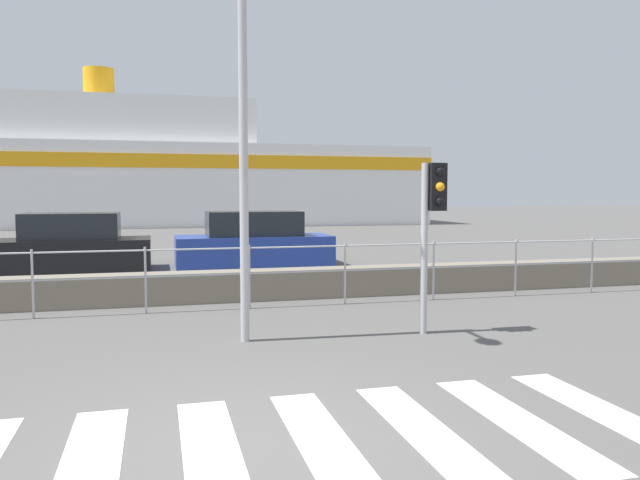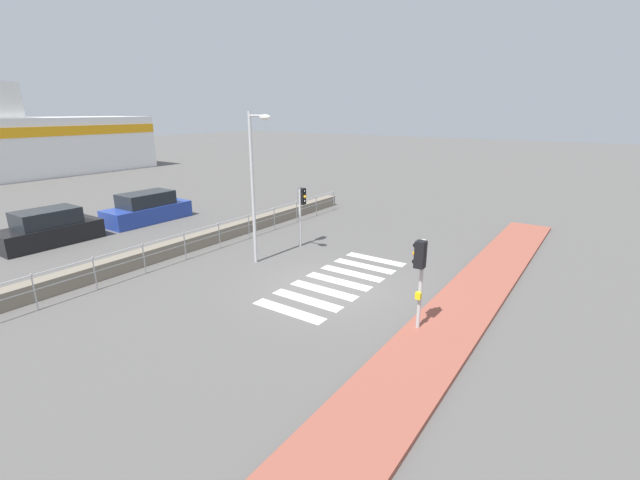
{
  "view_description": "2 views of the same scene",
  "coord_description": "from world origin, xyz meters",
  "px_view_note": "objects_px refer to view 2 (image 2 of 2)",
  "views": [
    {
      "loc": [
        -0.67,
        -4.79,
        2.03
      ],
      "look_at": [
        1.11,
        2.0,
        1.5
      ],
      "focal_mm": 35.0,
      "sensor_mm": 36.0,
      "label": 1
    },
    {
      "loc": [
        -10.78,
        -7.08,
        5.53
      ],
      "look_at": [
        0.97,
        1.0,
        1.2
      ],
      "focal_mm": 24.0,
      "sensor_mm": 36.0,
      "label": 2
    }
  ],
  "objects_px": {
    "parked_car_blue": "(147,209)",
    "parked_car_black": "(49,229)",
    "traffic_light_near": "(420,267)",
    "traffic_light_far": "(302,204)",
    "streetlamp": "(256,172)"
  },
  "relations": [
    {
      "from": "traffic_light_near",
      "to": "streetlamp",
      "type": "xyz_separation_m",
      "value": [
        1.68,
        6.94,
        1.63
      ]
    },
    {
      "from": "parked_car_black",
      "to": "parked_car_blue",
      "type": "bearing_deg",
      "value": 0.0
    },
    {
      "from": "traffic_light_far",
      "to": "parked_car_black",
      "type": "bearing_deg",
      "value": 123.3
    },
    {
      "from": "parked_car_black",
      "to": "streetlamp",
      "type": "bearing_deg",
      "value": -70.02
    },
    {
      "from": "traffic_light_far",
      "to": "parked_car_black",
      "type": "height_order",
      "value": "traffic_light_far"
    },
    {
      "from": "parked_car_blue",
      "to": "parked_car_black",
      "type": "bearing_deg",
      "value": 180.0
    },
    {
      "from": "streetlamp",
      "to": "parked_car_black",
      "type": "distance_m",
      "value": 10.06
    },
    {
      "from": "traffic_light_far",
      "to": "streetlamp",
      "type": "height_order",
      "value": "streetlamp"
    },
    {
      "from": "traffic_light_near",
      "to": "parked_car_black",
      "type": "relative_size",
      "value": 0.63
    },
    {
      "from": "traffic_light_far",
      "to": "streetlamp",
      "type": "xyz_separation_m",
      "value": [
        -2.67,
        0.01,
        1.64
      ]
    },
    {
      "from": "traffic_light_far",
      "to": "streetlamp",
      "type": "bearing_deg",
      "value": 179.76
    },
    {
      "from": "traffic_light_near",
      "to": "traffic_light_far",
      "type": "distance_m",
      "value": 8.18
    },
    {
      "from": "traffic_light_far",
      "to": "parked_car_black",
      "type": "xyz_separation_m",
      "value": [
        -5.98,
        9.1,
        -1.16
      ]
    },
    {
      "from": "streetlamp",
      "to": "parked_car_black",
      "type": "relative_size",
      "value": 1.39
    },
    {
      "from": "traffic_light_near",
      "to": "parked_car_blue",
      "type": "relative_size",
      "value": 0.58
    }
  ]
}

